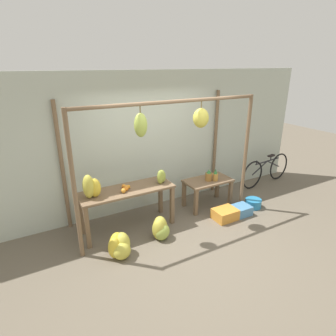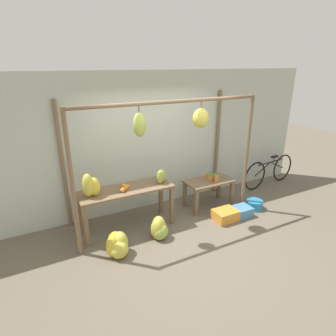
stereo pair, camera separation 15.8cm
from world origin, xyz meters
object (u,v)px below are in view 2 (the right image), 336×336
(blue_bucket, at_px, (255,204))
(banana_pile_ground_left, at_px, (117,245))
(orange_pile, at_px, (125,188))
(fruit_crate_purple, at_px, (241,212))
(papaya_pile, at_px, (161,176))
(banana_pile_ground_right, at_px, (159,229))
(banana_pile_on_table, at_px, (91,186))
(parked_bicycle, at_px, (269,171))
(pineapple_cluster, at_px, (212,176))
(fruit_crate_white, at_px, (225,215))

(blue_bucket, bearing_deg, banana_pile_ground_left, -177.24)
(orange_pile, relative_size, fruit_crate_purple, 0.61)
(orange_pile, bearing_deg, papaya_pile, -1.36)
(fruit_crate_purple, bearing_deg, banana_pile_ground_left, -179.11)
(blue_bucket, bearing_deg, banana_pile_ground_right, -178.77)
(banana_pile_on_table, distance_m, parked_bicycle, 4.51)
(fruit_crate_purple, bearing_deg, banana_pile_on_table, 167.48)
(banana_pile_ground_left, distance_m, blue_bucket, 3.07)
(orange_pile, xyz_separation_m, parked_bicycle, (3.88, 0.29, -0.47))
(pineapple_cluster, height_order, blue_bucket, pineapple_cluster)
(orange_pile, relative_size, banana_pile_ground_left, 0.54)
(fruit_crate_purple, bearing_deg, orange_pile, 164.71)
(banana_pile_ground_right, relative_size, fruit_crate_white, 0.90)
(banana_pile_on_table, xyz_separation_m, banana_pile_ground_right, (0.99, -0.56, -0.81))
(pineapple_cluster, distance_m, parked_bicycle, 2.04)
(pineapple_cluster, distance_m, papaya_pile, 1.21)
(pineapple_cluster, bearing_deg, parked_bicycle, 8.62)
(banana_pile_ground_right, bearing_deg, blue_bucket, 1.23)
(orange_pile, relative_size, fruit_crate_white, 0.55)
(banana_pile_on_table, height_order, blue_bucket, banana_pile_on_table)
(banana_pile_ground_left, height_order, fruit_crate_white, banana_pile_ground_left)
(banana_pile_on_table, relative_size, pineapple_cluster, 1.57)
(banana_pile_on_table, height_order, banana_pile_ground_left, banana_pile_on_table)
(banana_pile_ground_left, bearing_deg, fruit_crate_white, 1.48)
(pineapple_cluster, distance_m, blue_bucket, 1.12)
(orange_pile, height_order, pineapple_cluster, orange_pile)
(banana_pile_ground_left, relative_size, papaya_pile, 1.73)
(fruit_crate_purple, bearing_deg, papaya_pile, 158.70)
(fruit_crate_white, xyz_separation_m, fruit_crate_purple, (0.38, -0.02, -0.01))
(banana_pile_on_table, relative_size, papaya_pile, 1.56)
(orange_pile, relative_size, banana_pile_ground_right, 0.61)
(orange_pile, height_order, parked_bicycle, orange_pile)
(pineapple_cluster, bearing_deg, fruit_crate_white, -95.84)
(orange_pile, relative_size, parked_bicycle, 0.14)
(banana_pile_on_table, xyz_separation_m, fruit_crate_white, (2.41, -0.60, -0.88))
(banana_pile_ground_right, distance_m, papaya_pile, 0.97)
(orange_pile, distance_m, banana_pile_ground_right, 0.96)
(papaya_pile, relative_size, fruit_crate_purple, 0.65)
(pineapple_cluster, height_order, papaya_pile, papaya_pile)
(papaya_pile, distance_m, fruit_crate_purple, 1.82)
(banana_pile_ground_right, height_order, blue_bucket, banana_pile_ground_right)
(banana_pile_ground_left, distance_m, fruit_crate_purple, 2.60)
(banana_pile_on_table, distance_m, blue_bucket, 3.42)
(papaya_pile, bearing_deg, parked_bicycle, 5.54)
(banana_pile_ground_left, bearing_deg, fruit_crate_purple, 0.89)
(orange_pile, bearing_deg, banana_pile_ground_right, -53.13)
(banana_pile_ground_left, relative_size, blue_bucket, 1.36)
(fruit_crate_white, bearing_deg, papaya_pile, 153.10)
(orange_pile, distance_m, banana_pile_ground_left, 1.00)
(banana_pile_on_table, xyz_separation_m, orange_pile, (0.58, -0.02, -0.15))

